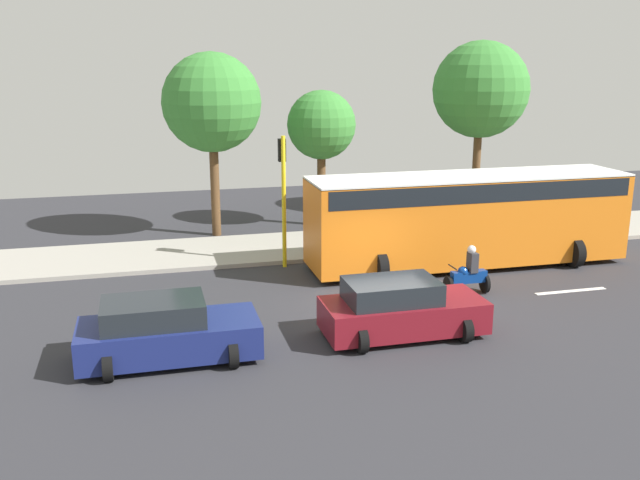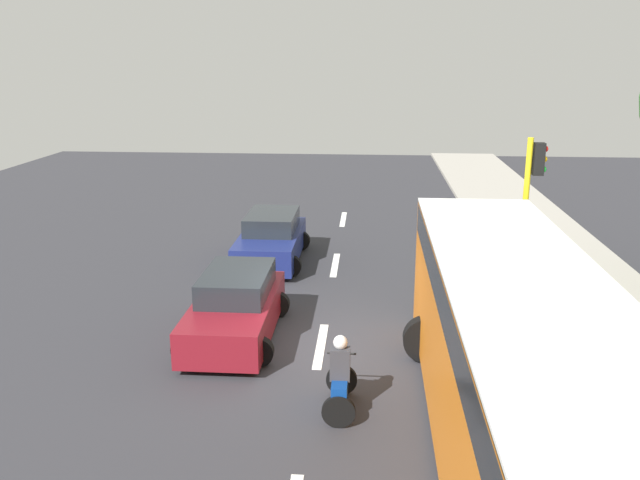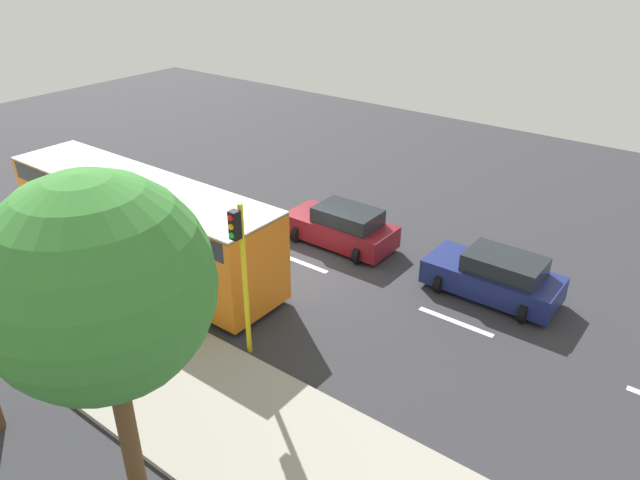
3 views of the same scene
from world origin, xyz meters
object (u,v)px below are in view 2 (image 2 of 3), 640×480
city_bus (519,355)px  motorcycle (340,379)px  car_maroon (235,308)px  traffic_light_corner (529,204)px  car_dark_blue (271,239)px

city_bus → motorcycle: size_ratio=7.19×
motorcycle → car_maroon: bearing=129.1°
city_bus → traffic_light_corner: bearing=76.8°
car_dark_blue → traffic_light_corner: 8.40m
city_bus → car_dark_blue: bearing=117.8°
car_maroon → traffic_light_corner: 7.40m
car_maroon → motorcycle: (2.58, -3.17, -0.07)m
car_dark_blue → city_bus: city_bus is taller
car_dark_blue → city_bus: (5.46, -10.38, 1.13)m
car_maroon → car_dark_blue: bearing=90.4°
car_dark_blue → motorcycle: 9.44m
car_dark_blue → car_maroon: size_ratio=1.01×
city_bus → car_maroon: bearing=140.4°
city_bus → motorcycle: city_bus is taller
car_maroon → motorcycle: bearing=-50.9°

